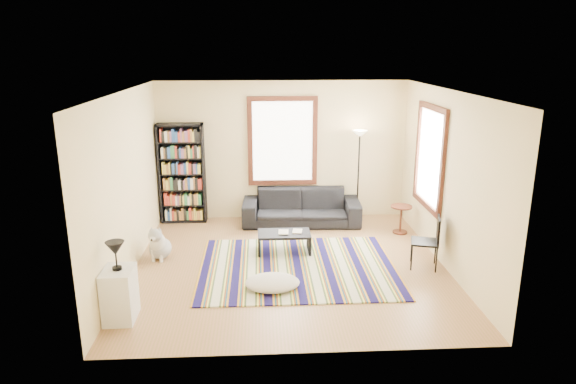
{
  "coord_description": "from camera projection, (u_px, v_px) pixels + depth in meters",
  "views": [
    {
      "loc": [
        -0.46,
        -7.71,
        3.44
      ],
      "look_at": [
        0.0,
        0.5,
        1.1
      ],
      "focal_mm": 32.0,
      "sensor_mm": 36.0,
      "label": 1
    }
  ],
  "objects": [
    {
      "name": "wall_front",
      "position": [
        304.0,
        242.0,
        5.54
      ],
      "size": [
        5.0,
        0.1,
        2.8
      ],
      "primitive_type": "cube",
      "color": "beige",
      "rests_on": "floor"
    },
    {
      "name": "wall_left",
      "position": [
        124.0,
        185.0,
        7.85
      ],
      "size": [
        0.1,
        5.0,
        2.8
      ],
      "primitive_type": "cube",
      "color": "beige",
      "rests_on": "floor"
    },
    {
      "name": "wall_back",
      "position": [
        282.0,
        150.0,
        10.44
      ],
      "size": [
        5.0,
        0.1,
        2.8
      ],
      "primitive_type": "cube",
      "color": "beige",
      "rests_on": "floor"
    },
    {
      "name": "table_lamp",
      "position": [
        116.0,
        256.0,
        6.48
      ],
      "size": [
        0.24,
        0.24,
        0.38
      ],
      "primitive_type": null,
      "rotation": [
        0.0,
        0.0,
        -0.0
      ],
      "color": "black",
      "rests_on": "white_cabinet"
    },
    {
      "name": "book_b",
      "position": [
        293.0,
        231.0,
        8.85
      ],
      "size": [
        0.19,
        0.24,
        0.02
      ],
      "primitive_type": "imported",
      "rotation": [
        0.0,
        0.0,
        -0.15
      ],
      "color": "beige",
      "rests_on": "coffee_table"
    },
    {
      "name": "floor_cushion",
      "position": [
        272.0,
        283.0,
        7.52
      ],
      "size": [
        0.93,
        0.79,
        0.2
      ],
      "primitive_type": "ellipsoid",
      "rotation": [
        0.0,
        0.0,
        0.25
      ],
      "color": "beige",
      "rests_on": "floor"
    },
    {
      "name": "white_cabinet",
      "position": [
        120.0,
        295.0,
        6.63
      ],
      "size": [
        0.38,
        0.5,
        0.7
      ],
      "primitive_type": "cube",
      "rotation": [
        0.0,
        0.0,
        0.01
      ],
      "color": "white",
      "rests_on": "floor"
    },
    {
      "name": "dog",
      "position": [
        160.0,
        242.0,
        8.58
      ],
      "size": [
        0.5,
        0.64,
        0.58
      ],
      "primitive_type": null,
      "rotation": [
        0.0,
        0.0,
        -0.16
      ],
      "color": "silver",
      "rests_on": "floor"
    },
    {
      "name": "bookshelf",
      "position": [
        182.0,
        173.0,
        10.22
      ],
      "size": [
        0.9,
        0.3,
        2.0
      ],
      "primitive_type": "cube",
      "color": "black",
      "rests_on": "floor"
    },
    {
      "name": "sofa",
      "position": [
        301.0,
        207.0,
        10.27
      ],
      "size": [
        2.37,
        1.02,
        0.68
      ],
      "primitive_type": "imported",
      "rotation": [
        0.0,
        0.0,
        -0.05
      ],
      "color": "black",
      "rests_on": "floor"
    },
    {
      "name": "floor_lamp",
      "position": [
        358.0,
        176.0,
        10.26
      ],
      "size": [
        0.36,
        0.36,
        1.86
      ],
      "primitive_type": null,
      "rotation": [
        0.0,
        0.0,
        -0.22
      ],
      "color": "black",
      "rests_on": "floor"
    },
    {
      "name": "floor",
      "position": [
        290.0,
        268.0,
        8.38
      ],
      "size": [
        5.0,
        5.0,
        0.1
      ],
      "primitive_type": "cube",
      "color": "#A46D4A",
      "rests_on": "ground"
    },
    {
      "name": "rug",
      "position": [
        298.0,
        267.0,
        8.27
      ],
      "size": [
        3.14,
        2.51,
        0.02
      ],
      "primitive_type": "cube",
      "color": "#110C40",
      "rests_on": "floor"
    },
    {
      "name": "coffee_table",
      "position": [
        284.0,
        243.0,
        8.84
      ],
      "size": [
        1.0,
        0.72,
        0.36
      ],
      "primitive_type": "cube",
      "rotation": [
        0.0,
        0.0,
        -0.27
      ],
      "color": "black",
      "rests_on": "floor"
    },
    {
      "name": "wall_right",
      "position": [
        450.0,
        180.0,
        8.12
      ],
      "size": [
        0.1,
        5.0,
        2.8
      ],
      "primitive_type": "cube",
      "color": "beige",
      "rests_on": "floor"
    },
    {
      "name": "folding_chair",
      "position": [
        425.0,
        242.0,
        8.19
      ],
      "size": [
        0.51,
        0.5,
        0.86
      ],
      "primitive_type": "cube",
      "rotation": [
        0.0,
        0.0,
        -0.28
      ],
      "color": "black",
      "rests_on": "floor"
    },
    {
      "name": "side_table",
      "position": [
        401.0,
        219.0,
        9.75
      ],
      "size": [
        0.51,
        0.51,
        0.54
      ],
      "primitive_type": "cylinder",
      "rotation": [
        0.0,
        0.0,
        0.33
      ],
      "color": "#431710",
      "rests_on": "floor"
    },
    {
      "name": "window_back",
      "position": [
        283.0,
        141.0,
        10.3
      ],
      "size": [
        1.2,
        0.06,
        1.6
      ],
      "primitive_type": "cube",
      "color": "white",
      "rests_on": "wall_back"
    },
    {
      "name": "book_a",
      "position": [
        278.0,
        232.0,
        8.79
      ],
      "size": [
        0.19,
        0.24,
        0.02
      ],
      "primitive_type": "imported",
      "rotation": [
        0.0,
        0.0,
        -0.07
      ],
      "color": "beige",
      "rests_on": "coffee_table"
    },
    {
      "name": "window_right",
      "position": [
        430.0,
        157.0,
        8.83
      ],
      "size": [
        0.06,
        1.2,
        1.6
      ],
      "primitive_type": "cube",
      "color": "white",
      "rests_on": "wall_right"
    },
    {
      "name": "ceiling",
      "position": [
        290.0,
        88.0,
        7.59
      ],
      "size": [
        5.0,
        5.0,
        0.1
      ],
      "primitive_type": "cube",
      "color": "white",
      "rests_on": "floor"
    }
  ]
}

